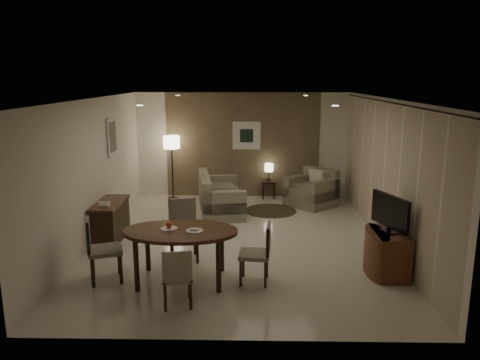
{
  "coord_description": "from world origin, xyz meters",
  "views": [
    {
      "loc": [
        0.18,
        -8.55,
        3.09
      ],
      "look_at": [
        0.0,
        0.2,
        1.15
      ],
      "focal_mm": 35.0,
      "sensor_mm": 36.0,
      "label": 1
    }
  ],
  "objects_px": {
    "chair_near": "(177,276)",
    "chair_left": "(105,249)",
    "chair_right": "(254,254)",
    "floor_lamp": "(172,168)",
    "dining_table": "(181,256)",
    "side_table": "(269,189)",
    "armchair": "(311,188)",
    "console_desk": "(111,221)",
    "chair_far": "(184,231)",
    "tv_cabinet": "(388,253)",
    "sofa": "(221,193)"
  },
  "relations": [
    {
      "from": "chair_near",
      "to": "dining_table",
      "type": "bearing_deg",
      "value": -96.23
    },
    {
      "from": "side_table",
      "to": "sofa",
      "type": "bearing_deg",
      "value": -132.01
    },
    {
      "from": "console_desk",
      "to": "sofa",
      "type": "distance_m",
      "value": 2.81
    },
    {
      "from": "armchair",
      "to": "chair_right",
      "type": "bearing_deg",
      "value": -60.66
    },
    {
      "from": "floor_lamp",
      "to": "sofa",
      "type": "bearing_deg",
      "value": -40.55
    },
    {
      "from": "chair_left",
      "to": "console_desk",
      "type": "bearing_deg",
      "value": -4.45
    },
    {
      "from": "dining_table",
      "to": "console_desk",
      "type": "bearing_deg",
      "value": 131.7
    },
    {
      "from": "console_desk",
      "to": "side_table",
      "type": "height_order",
      "value": "console_desk"
    },
    {
      "from": "chair_left",
      "to": "armchair",
      "type": "height_order",
      "value": "chair_left"
    },
    {
      "from": "armchair",
      "to": "chair_far",
      "type": "bearing_deg",
      "value": -79.42
    },
    {
      "from": "chair_near",
      "to": "tv_cabinet",
      "type": "bearing_deg",
      "value": -171.32
    },
    {
      "from": "console_desk",
      "to": "chair_far",
      "type": "relative_size",
      "value": 1.16
    },
    {
      "from": "console_desk",
      "to": "chair_far",
      "type": "bearing_deg",
      "value": -32.41
    },
    {
      "from": "chair_right",
      "to": "floor_lamp",
      "type": "bearing_deg",
      "value": -152.04
    },
    {
      "from": "tv_cabinet",
      "to": "chair_far",
      "type": "distance_m",
      "value": 3.38
    },
    {
      "from": "chair_left",
      "to": "side_table",
      "type": "xyz_separation_m",
      "value": [
        2.7,
        5.09,
        -0.28
      ]
    },
    {
      "from": "dining_table",
      "to": "floor_lamp",
      "type": "xyz_separation_m",
      "value": [
        -0.92,
        4.9,
        0.41
      ]
    },
    {
      "from": "chair_right",
      "to": "armchair",
      "type": "xyz_separation_m",
      "value": [
        1.42,
        4.38,
        -0.02
      ]
    },
    {
      "from": "sofa",
      "to": "floor_lamp",
      "type": "bearing_deg",
      "value": 40.73
    },
    {
      "from": "side_table",
      "to": "floor_lamp",
      "type": "distance_m",
      "value": 2.54
    },
    {
      "from": "armchair",
      "to": "floor_lamp",
      "type": "relative_size",
      "value": 0.61
    },
    {
      "from": "chair_near",
      "to": "chair_left",
      "type": "xyz_separation_m",
      "value": [
        -1.22,
        0.77,
        0.08
      ]
    },
    {
      "from": "sofa",
      "to": "chair_far",
      "type": "bearing_deg",
      "value": 162.48
    },
    {
      "from": "dining_table",
      "to": "chair_left",
      "type": "height_order",
      "value": "chair_left"
    },
    {
      "from": "dining_table",
      "to": "side_table",
      "type": "height_order",
      "value": "dining_table"
    },
    {
      "from": "dining_table",
      "to": "chair_left",
      "type": "distance_m",
      "value": 1.16
    },
    {
      "from": "chair_near",
      "to": "armchair",
      "type": "relative_size",
      "value": 0.85
    },
    {
      "from": "console_desk",
      "to": "side_table",
      "type": "relative_size",
      "value": 2.64
    },
    {
      "from": "chair_left",
      "to": "chair_right",
      "type": "height_order",
      "value": "chair_left"
    },
    {
      "from": "console_desk",
      "to": "chair_near",
      "type": "distance_m",
      "value": 3.11
    },
    {
      "from": "dining_table",
      "to": "floor_lamp",
      "type": "relative_size",
      "value": 1.07
    },
    {
      "from": "chair_left",
      "to": "armchair",
      "type": "xyz_separation_m",
      "value": [
        3.7,
        4.36,
        -0.06
      ]
    },
    {
      "from": "console_desk",
      "to": "sofa",
      "type": "height_order",
      "value": "sofa"
    },
    {
      "from": "dining_table",
      "to": "chair_far",
      "type": "bearing_deg",
      "value": 95.12
    },
    {
      "from": "tv_cabinet",
      "to": "chair_left",
      "type": "bearing_deg",
      "value": -175.55
    },
    {
      "from": "dining_table",
      "to": "armchair",
      "type": "bearing_deg",
      "value": 59.71
    },
    {
      "from": "tv_cabinet",
      "to": "chair_left",
      "type": "height_order",
      "value": "chair_left"
    },
    {
      "from": "armchair",
      "to": "dining_table",
      "type": "bearing_deg",
      "value": -72.99
    },
    {
      "from": "chair_far",
      "to": "side_table",
      "type": "xyz_separation_m",
      "value": [
        1.62,
        4.24,
        -0.29
      ]
    },
    {
      "from": "tv_cabinet",
      "to": "sofa",
      "type": "height_order",
      "value": "sofa"
    },
    {
      "from": "dining_table",
      "to": "sofa",
      "type": "height_order",
      "value": "sofa"
    },
    {
      "from": "console_desk",
      "to": "chair_right",
      "type": "height_order",
      "value": "chair_right"
    },
    {
      "from": "sofa",
      "to": "tv_cabinet",
      "type": "bearing_deg",
      "value": -148.95
    },
    {
      "from": "armchair",
      "to": "side_table",
      "type": "relative_size",
      "value": 2.2
    },
    {
      "from": "chair_far",
      "to": "floor_lamp",
      "type": "distance_m",
      "value": 4.16
    },
    {
      "from": "dining_table",
      "to": "chair_left",
      "type": "xyz_separation_m",
      "value": [
        -1.16,
        -0.02,
        0.1
      ]
    },
    {
      "from": "chair_far",
      "to": "chair_near",
      "type": "bearing_deg",
      "value": -97.48
    },
    {
      "from": "chair_left",
      "to": "sofa",
      "type": "relative_size",
      "value": 0.54
    },
    {
      "from": "tv_cabinet",
      "to": "chair_right",
      "type": "xyz_separation_m",
      "value": [
        -2.14,
        -0.36,
        0.11
      ]
    },
    {
      "from": "chair_near",
      "to": "chair_right",
      "type": "xyz_separation_m",
      "value": [
        1.06,
        0.75,
        0.04
      ]
    }
  ]
}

